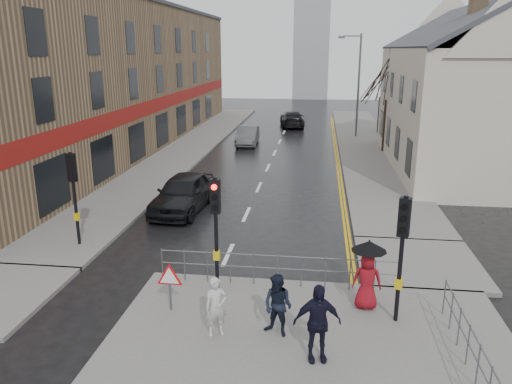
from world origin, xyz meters
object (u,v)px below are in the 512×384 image
(pedestrian_with_umbrella, at_px, (368,271))
(pedestrian_d, at_px, (317,323))
(pedestrian_b, at_px, (278,305))
(pedestrian_a, at_px, (216,307))
(car_parked, at_px, (183,193))
(car_mid, at_px, (248,136))

(pedestrian_with_umbrella, bearing_deg, pedestrian_d, -117.35)
(pedestrian_b, bearing_deg, pedestrian_d, -18.47)
(pedestrian_b, height_order, pedestrian_d, pedestrian_d)
(pedestrian_a, height_order, pedestrian_with_umbrella, pedestrian_with_umbrella)
(pedestrian_a, bearing_deg, pedestrian_with_umbrella, 0.80)
(pedestrian_d, bearing_deg, pedestrian_b, 125.03)
(pedestrian_b, relative_size, pedestrian_with_umbrella, 0.81)
(pedestrian_d, bearing_deg, pedestrian_a, 152.17)
(pedestrian_a, height_order, pedestrian_b, pedestrian_b)
(pedestrian_with_umbrella, height_order, pedestrian_d, pedestrian_with_umbrella)
(pedestrian_b, distance_m, pedestrian_with_umbrella, 2.82)
(car_parked, bearing_deg, car_mid, 92.61)
(pedestrian_a, bearing_deg, pedestrian_d, -41.40)
(pedestrian_with_umbrella, xyz_separation_m, car_mid, (-6.77, 24.21, -0.55))
(pedestrian_b, bearing_deg, car_mid, 125.01)
(pedestrian_with_umbrella, distance_m, car_mid, 25.15)
(pedestrian_a, height_order, pedestrian_d, pedestrian_d)
(pedestrian_with_umbrella, height_order, car_mid, pedestrian_with_umbrella)
(pedestrian_a, height_order, car_parked, pedestrian_a)
(pedestrian_a, bearing_deg, pedestrian_b, -17.98)
(pedestrian_d, relative_size, car_mid, 0.45)
(pedestrian_a, xyz_separation_m, pedestrian_with_umbrella, (3.79, 1.82, 0.33))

